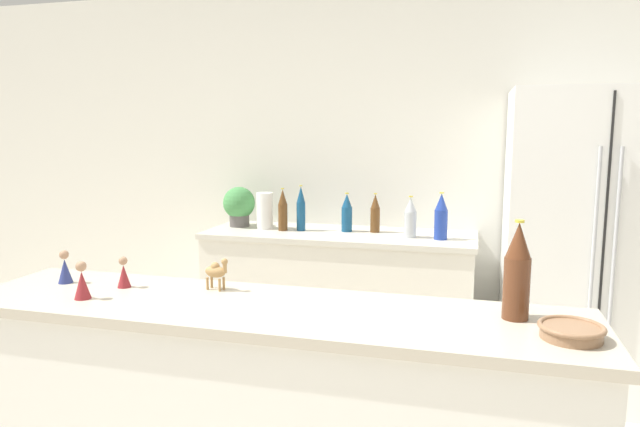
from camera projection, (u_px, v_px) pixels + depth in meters
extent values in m
cube|color=silver|center=(389.00, 171.00, 3.98)|extent=(8.00, 0.06, 2.55)
cube|color=silver|center=(339.00, 299.00, 3.86)|extent=(1.76, 0.60, 0.85)
cube|color=beige|center=(339.00, 235.00, 3.80)|extent=(1.79, 0.63, 0.03)
cube|color=white|center=(590.00, 245.00, 3.33)|extent=(0.95, 0.71, 1.80)
cube|color=black|center=(603.00, 258.00, 2.98)|extent=(0.01, 0.01, 1.72)
cylinder|color=#B2B5BA|center=(594.00, 241.00, 2.97)|extent=(0.02, 0.02, 0.99)
cylinder|color=#B2B5BA|center=(615.00, 242.00, 2.94)|extent=(0.02, 0.02, 0.99)
cube|color=#B7AD99|center=(265.00, 311.00, 1.90)|extent=(2.13, 0.51, 0.03)
cylinder|color=#595451|center=(239.00, 220.00, 4.03)|extent=(0.14, 0.14, 0.08)
sphere|color=#478E4C|center=(239.00, 203.00, 4.01)|extent=(0.23, 0.23, 0.23)
cylinder|color=white|center=(265.00, 211.00, 3.93)|extent=(0.11, 0.11, 0.25)
cylinder|color=navy|center=(301.00, 216.00, 3.85)|extent=(0.06, 0.06, 0.19)
cone|color=navy|center=(301.00, 194.00, 3.83)|extent=(0.06, 0.06, 0.11)
cylinder|color=gold|center=(301.00, 186.00, 3.82)|extent=(0.02, 0.02, 0.01)
cylinder|color=navy|center=(441.00, 225.00, 3.54)|extent=(0.08, 0.08, 0.18)
cone|color=navy|center=(442.00, 202.00, 3.52)|extent=(0.08, 0.08, 0.10)
cylinder|color=gold|center=(442.00, 193.00, 3.51)|extent=(0.03, 0.03, 0.01)
cylinder|color=navy|center=(347.00, 219.00, 3.82)|extent=(0.07, 0.07, 0.16)
cone|color=navy|center=(347.00, 201.00, 3.80)|extent=(0.07, 0.07, 0.09)
cylinder|color=gold|center=(347.00, 193.00, 3.80)|extent=(0.03, 0.03, 0.01)
cylinder|color=#B2B7BC|center=(410.00, 225.00, 3.61)|extent=(0.08, 0.08, 0.16)
cone|color=#B2B7BC|center=(411.00, 204.00, 3.59)|extent=(0.07, 0.07, 0.09)
cylinder|color=gold|center=(411.00, 196.00, 3.58)|extent=(0.03, 0.03, 0.01)
cylinder|color=brown|center=(375.00, 220.00, 3.79)|extent=(0.06, 0.06, 0.16)
cone|color=brown|center=(375.00, 201.00, 3.78)|extent=(0.06, 0.06, 0.09)
cylinder|color=gold|center=(375.00, 194.00, 3.77)|extent=(0.02, 0.02, 0.01)
cylinder|color=brown|center=(283.00, 217.00, 3.86)|extent=(0.06, 0.06, 0.18)
cone|color=brown|center=(283.00, 197.00, 3.84)|extent=(0.06, 0.06, 0.10)
cylinder|color=gold|center=(283.00, 189.00, 3.83)|extent=(0.02, 0.02, 0.01)
cylinder|color=#562D19|center=(516.00, 288.00, 1.75)|extent=(0.08, 0.08, 0.19)
cone|color=#562D19|center=(519.00, 240.00, 1.73)|extent=(0.08, 0.08, 0.11)
cylinder|color=gold|center=(520.00, 221.00, 1.72)|extent=(0.03, 0.03, 0.01)
cylinder|color=#8C6647|center=(571.00, 333.00, 1.59)|extent=(0.17, 0.17, 0.04)
torus|color=#8C6647|center=(572.00, 327.00, 1.59)|extent=(0.18, 0.18, 0.01)
ellipsoid|color=#A87F4C|center=(215.00, 272.00, 2.08)|extent=(0.09, 0.06, 0.04)
sphere|color=#A87F4C|center=(215.00, 266.00, 2.08)|extent=(0.03, 0.03, 0.03)
cylinder|color=#A87F4C|center=(225.00, 267.00, 2.06)|extent=(0.02, 0.02, 0.04)
sphere|color=#A87F4C|center=(225.00, 261.00, 2.06)|extent=(0.02, 0.02, 0.02)
cylinder|color=#A87F4C|center=(224.00, 283.00, 2.09)|extent=(0.01, 0.01, 0.05)
cylinder|color=#A87F4C|center=(220.00, 285.00, 2.06)|extent=(0.01, 0.01, 0.05)
cylinder|color=#A87F4C|center=(212.00, 282.00, 2.11)|extent=(0.01, 0.01, 0.05)
cylinder|color=#A87F4C|center=(207.00, 283.00, 2.09)|extent=(0.01, 0.01, 0.05)
cone|color=maroon|center=(124.00, 276.00, 2.11)|extent=(0.05, 0.05, 0.08)
sphere|color=#A37A5B|center=(123.00, 261.00, 2.11)|extent=(0.03, 0.03, 0.03)
cone|color=navy|center=(65.00, 271.00, 2.17)|extent=(0.05, 0.05, 0.09)
sphere|color=#A37A5B|center=(64.00, 255.00, 2.17)|extent=(0.03, 0.03, 0.03)
cone|color=maroon|center=(82.00, 285.00, 1.97)|extent=(0.06, 0.06, 0.10)
sphere|color=#A37A5B|center=(81.00, 266.00, 1.96)|extent=(0.04, 0.04, 0.04)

